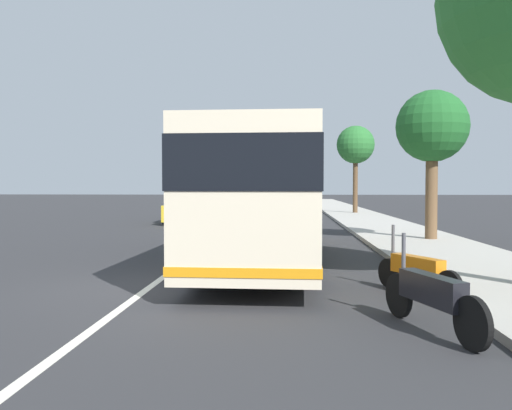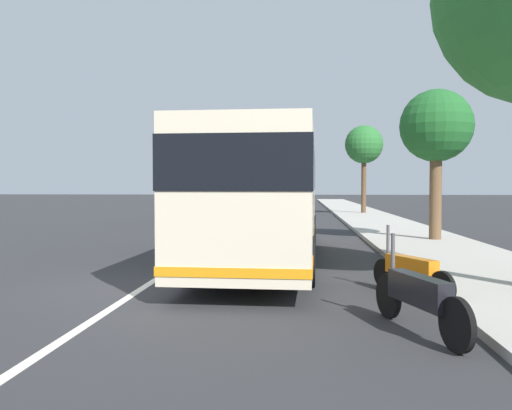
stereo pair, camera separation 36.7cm
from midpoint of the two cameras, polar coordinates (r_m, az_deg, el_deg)
The scene contains 10 objects.
ground_plane at distance 10.75m, azimuth -10.89°, elevation -8.61°, with size 220.00×220.00×0.00m, color #2D2D30.
sidewalk_curb at distance 20.71m, azimuth 16.73°, elevation -3.33°, with size 110.00×3.60×0.14m, color #B2ADA3.
lane_divider_line at distance 20.46m, azimuth -3.32°, elevation -3.50°, with size 110.00×0.16×0.01m, color silver.
coach_bus at distance 14.49m, azimuth 1.91°, elevation 1.51°, with size 12.24×2.92×3.18m.
motorcycle_far_end at distance 7.67m, azimuth 18.19°, elevation -9.21°, with size 2.30×0.82×1.28m.
motorcycle_mid_row at distance 10.17m, azimuth 17.10°, elevation -6.68°, with size 1.95×1.08×1.23m.
car_ahead_same_lane at distance 28.49m, azimuth -6.35°, elevation -0.47°, with size 3.96×1.97×1.57m.
car_behind_bus at distance 33.63m, azimuth -5.08°, elevation -0.22°, with size 4.17×2.09×1.35m.
roadside_tree_mid_block at distance 19.64m, azimuth 19.11°, elevation 7.73°, with size 2.48×2.48×5.29m.
roadside_tree_far_block at distance 37.67m, azimuth 11.67°, elevation 6.21°, with size 2.60×2.60×6.11m.
Camera 2 is at (-10.15, -3.04, 1.98)m, focal length 37.68 mm.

